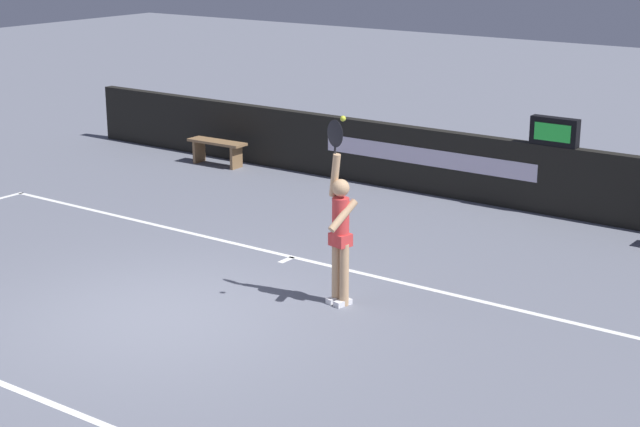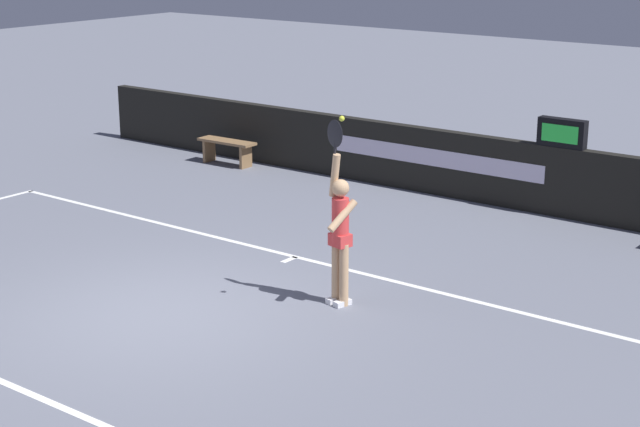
# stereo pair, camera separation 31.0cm
# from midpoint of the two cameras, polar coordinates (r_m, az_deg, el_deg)

# --- Properties ---
(ground_plane) EXTENTS (60.00, 60.00, 0.00)m
(ground_plane) POSITION_cam_midpoint_polar(r_m,az_deg,el_deg) (12.65, -9.67, -5.64)
(ground_plane) COLOR slate
(court_lines) EXTENTS (12.24, 5.16, 0.00)m
(court_lines) POSITION_cam_midpoint_polar(r_m,az_deg,el_deg) (12.77, -9.11, -5.40)
(court_lines) COLOR white
(court_lines) RESTS_ON ground
(back_wall) EXTENTS (16.56, 0.21, 1.15)m
(back_wall) POSITION_cam_midpoint_polar(r_m,az_deg,el_deg) (17.80, 6.21, 2.88)
(back_wall) COLOR black
(back_wall) RESTS_ON ground
(speed_display) EXTENTS (0.79, 0.19, 0.46)m
(speed_display) POSITION_cam_midpoint_polar(r_m,az_deg,el_deg) (16.72, 12.61, 4.54)
(speed_display) COLOR black
(speed_display) RESTS_ON back_wall
(tennis_player) EXTENTS (0.43, 0.46, 2.35)m
(tennis_player) POSITION_cam_midpoint_polar(r_m,az_deg,el_deg) (12.50, 0.43, -0.96)
(tennis_player) COLOR tan
(tennis_player) RESTS_ON ground
(tennis_ball) EXTENTS (0.07, 0.07, 0.07)m
(tennis_ball) POSITION_cam_midpoint_polar(r_m,az_deg,el_deg) (11.73, 0.55, 5.39)
(tennis_ball) COLOR #D2DD34
(courtside_bench_far) EXTENTS (1.26, 0.39, 0.49)m
(courtside_bench_far) POSITION_cam_midpoint_polar(r_m,az_deg,el_deg) (20.01, -6.28, 3.75)
(courtside_bench_far) COLOR olive
(courtside_bench_far) RESTS_ON ground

